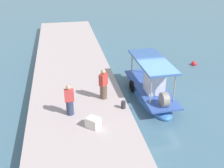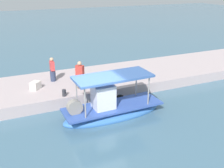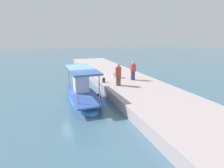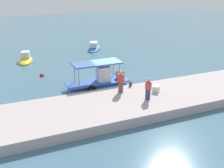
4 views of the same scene
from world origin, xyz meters
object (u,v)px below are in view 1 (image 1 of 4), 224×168
fisherman_by_crate (70,101)px  marker_buoy (194,64)px  fisherman_near_bollard (103,85)px  cargo_crate (93,122)px  main_fishing_boat (151,91)px  mooring_bollard (123,105)px

fisherman_by_crate → marker_buoy: (-6.39, 9.88, -1.35)m
fisherman_near_bollard → cargo_crate: 2.84m
main_fishing_boat → fisherman_near_bollard: size_ratio=3.31×
fisherman_by_crate → cargo_crate: fisherman_by_crate is taller
main_fishing_boat → fisherman_by_crate: main_fishing_boat is taller
main_fishing_boat → fisherman_near_bollard: fisherman_near_bollard is taller
main_fishing_boat → mooring_bollard: (2.06, -2.18, 0.46)m
fisherman_near_bollard → mooring_bollard: 1.62m
fisherman_near_bollard → marker_buoy: size_ratio=4.00×
mooring_bollard → marker_buoy: mooring_bollard is taller
cargo_crate → marker_buoy: bearing=130.9°
cargo_crate → marker_buoy: size_ratio=1.40×
fisherman_near_bollard → mooring_bollard: fisherman_near_bollard is taller
main_fishing_boat → mooring_bollard: 3.03m
cargo_crate → main_fishing_boat: bearing=131.1°
fisherman_near_bollard → fisherman_by_crate: fisherman_near_bollard is taller
mooring_bollard → cargo_crate: (1.37, -1.76, 0.05)m
cargo_crate → fisherman_near_bollard: bearing=160.7°
fisherman_by_crate → cargo_crate: bearing=36.9°
main_fishing_boat → fisherman_by_crate: size_ratio=3.52×
fisherman_near_bollard → fisherman_by_crate: (1.31, -1.91, -0.05)m
main_fishing_boat → mooring_bollard: bearing=-46.7°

